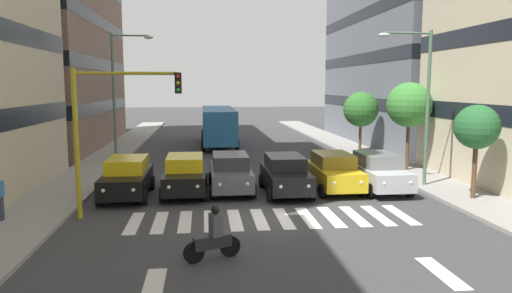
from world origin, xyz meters
name	(u,v)px	position (x,y,z in m)	size (l,w,h in m)	color
ground_plane	(272,219)	(0.00, 0.00, 0.00)	(180.00, 180.00, 0.00)	#38383A
sidewalk_left	(496,210)	(-8.80, 0.00, 0.07)	(2.74, 90.00, 0.15)	gray
sidewalk_right	(21,224)	(8.80, 0.00, 0.07)	(2.74, 90.00, 0.15)	gray
crosswalk_markings	(272,219)	(0.00, 0.00, 0.00)	(10.35, 2.80, 0.01)	silver
lane_arrow_0	(442,273)	(-3.71, 5.50, 0.00)	(0.50, 2.20, 0.01)	silver
lane_arrow_1	(154,286)	(3.71, 5.50, 0.00)	(0.50, 2.20, 0.01)	silver
car_0	(378,171)	(-5.62, -4.18, 0.89)	(2.02, 4.44, 1.72)	#B2B7BC
car_1	(333,171)	(-3.56, -4.45, 0.89)	(2.02, 4.44, 1.72)	gold
car_2	(285,174)	(-1.20, -4.00, 0.89)	(2.02, 4.44, 1.72)	black
car_3	(231,172)	(1.23, -4.71, 0.89)	(2.02, 4.44, 1.72)	#474C51
car_4	(185,174)	(3.30, -4.43, 0.89)	(2.02, 4.44, 1.72)	black
car_5	(127,177)	(5.79, -4.07, 0.89)	(2.02, 4.44, 1.72)	black
bus_behind_traffic	(218,122)	(1.23, -21.77, 1.86)	(2.78, 10.50, 3.00)	#286BAD
motorcycle_with_rider	(213,237)	(2.21, 3.89, 0.65)	(1.62, 0.72, 1.57)	black
traffic_light_gantry	(106,119)	(5.94, -0.86, 3.66)	(3.90, 0.36, 5.50)	#AD991E
street_lamp_left	(420,93)	(-7.63, -4.45, 4.54)	(2.58, 0.28, 7.24)	#4C6B56
street_lamp_right	(119,85)	(7.65, -13.92, 4.91)	(2.62, 0.28, 7.93)	#4C6B56
street_tree_0	(477,128)	(-8.83, -1.65, 3.13)	(1.84, 1.84, 3.93)	#513823
street_tree_1	(409,105)	(-8.93, -8.44, 3.78)	(2.50, 2.50, 4.89)	#513823
street_tree_2	(361,109)	(-8.52, -15.33, 3.19)	(2.45, 2.45, 4.27)	#513823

